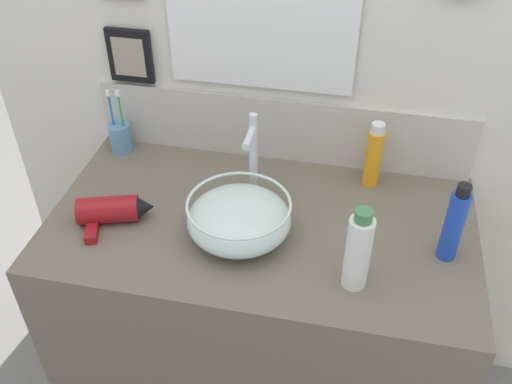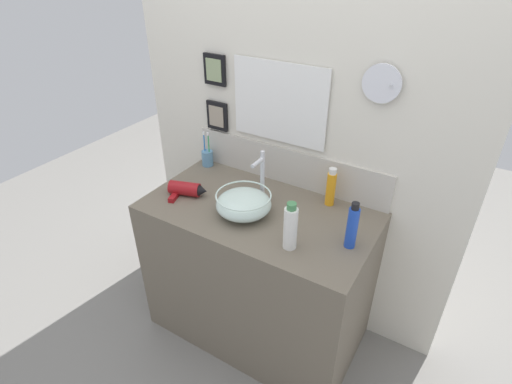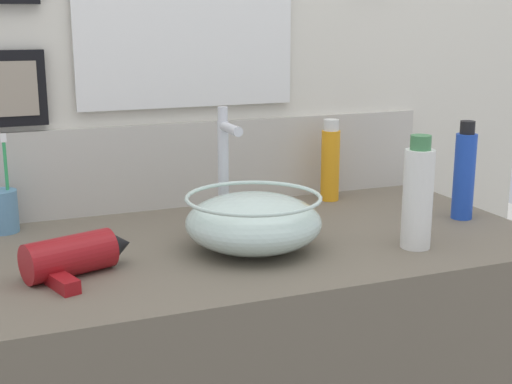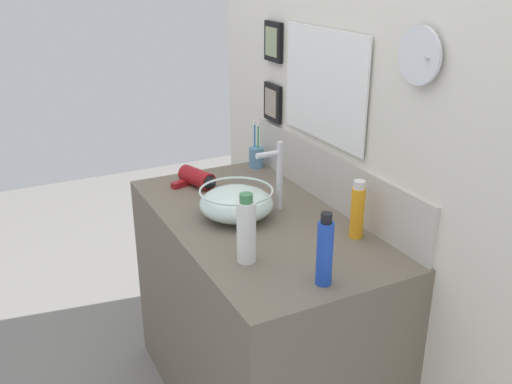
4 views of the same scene
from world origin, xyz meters
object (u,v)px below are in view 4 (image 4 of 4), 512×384
(glass_bowl_sink, at_px, (236,203))
(toothbrush_cup, at_px, (256,156))
(hair_drier, at_px, (198,179))
(faucet, at_px, (277,172))
(soap_dispenser, at_px, (357,210))
(lotion_bottle, at_px, (325,251))
(spray_bottle, at_px, (246,230))

(glass_bowl_sink, xyz_separation_m, toothbrush_cup, (-0.45, 0.31, -0.01))
(glass_bowl_sink, height_order, hair_drier, glass_bowl_sink)
(faucet, height_order, hair_drier, faucet)
(glass_bowl_sink, xyz_separation_m, soap_dispenser, (0.32, 0.30, 0.04))
(soap_dispenser, bearing_deg, glass_bowl_sink, -137.62)
(faucet, bearing_deg, glass_bowl_sink, -90.00)
(faucet, relative_size, soap_dispenser, 1.29)
(faucet, xyz_separation_m, soap_dispenser, (0.32, 0.13, -0.05))
(faucet, bearing_deg, lotion_bottle, -14.33)
(glass_bowl_sink, distance_m, hair_drier, 0.35)
(glass_bowl_sink, xyz_separation_m, lotion_bottle, (0.53, 0.03, 0.05))
(faucet, bearing_deg, soap_dispenser, 21.63)
(faucet, xyz_separation_m, toothbrush_cup, (-0.45, 0.14, -0.10))
(faucet, height_order, lotion_bottle, faucet)
(lotion_bottle, relative_size, spray_bottle, 0.99)
(faucet, distance_m, spray_bottle, 0.41)
(faucet, height_order, toothbrush_cup, faucet)
(hair_drier, height_order, soap_dispenser, soap_dispenser)
(toothbrush_cup, relative_size, lotion_bottle, 0.95)
(toothbrush_cup, relative_size, soap_dispenser, 1.04)
(spray_bottle, bearing_deg, glass_bowl_sink, 160.52)
(lotion_bottle, xyz_separation_m, spray_bottle, (-0.22, -0.14, 0.00))
(toothbrush_cup, relative_size, spray_bottle, 0.93)
(lotion_bottle, bearing_deg, toothbrush_cup, 164.17)
(lotion_bottle, bearing_deg, glass_bowl_sink, -176.46)
(glass_bowl_sink, relative_size, spray_bottle, 1.19)
(faucet, height_order, soap_dispenser, faucet)
(faucet, relative_size, spray_bottle, 1.16)
(toothbrush_cup, bearing_deg, glass_bowl_sink, -34.37)
(hair_drier, xyz_separation_m, lotion_bottle, (0.87, 0.04, 0.07))
(hair_drier, bearing_deg, faucet, 27.52)
(faucet, relative_size, lotion_bottle, 1.17)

